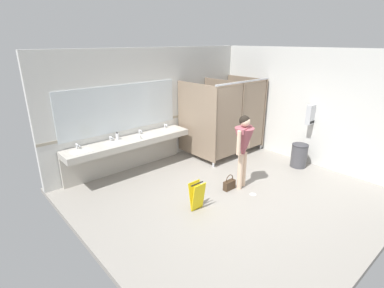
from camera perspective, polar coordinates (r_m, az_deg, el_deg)
The scene contains 15 objects.
ground_plane at distance 6.33m, azimuth 7.27°, elevation -9.47°, with size 5.94×5.54×0.10m, color gray.
wall_back at distance 7.60m, azimuth -6.73°, elevation 7.49°, with size 5.94×0.12×2.85m, color silver.
wall_side_right at distance 7.97m, azimuth 21.01°, elevation 6.90°, with size 0.12×5.54×2.85m, color silver.
wall_back_tile_band at distance 7.63m, azimuth -6.34°, elevation 4.65°, with size 5.94×0.01×0.06m, color #9E937F.
vanity_counter at distance 7.04m, azimuth -12.29°, elevation -0.61°, with size 3.08×0.58×0.96m.
mirror_panel at distance 6.97m, azimuth -13.70°, elevation 6.82°, with size 2.98×0.02×1.07m, color silver.
bathroom_stalls at distance 7.99m, azimuth 7.04°, elevation 5.49°, with size 2.02×1.42×2.06m.
paper_towel_dispenser_upper at distance 7.76m, azimuth 22.33°, elevation 5.40°, with size 0.34×0.13×0.48m.
trash_bin at distance 7.75m, azimuth 20.21°, elevation -2.13°, with size 0.39×0.39×0.59m.
person_standing at distance 6.10m, azimuth 10.05°, elevation 0.10°, with size 0.55×0.49×1.60m.
handbag at distance 6.31m, azimuth 7.31°, elevation -7.86°, with size 0.28×0.11×0.34m.
soap_dispenser at distance 6.93m, azimuth -14.41°, elevation 1.45°, with size 0.07×0.07×0.18m.
paper_cup at distance 6.86m, azimuth -10.15°, elevation 1.38°, with size 0.07×0.07×0.10m, color white.
wet_floor_sign at distance 5.50m, azimuth 0.98°, elevation -10.08°, with size 0.28×0.19×0.55m.
floor_drain_cover at distance 6.25m, azimuth 11.83°, elevation -9.59°, with size 0.14×0.14×0.01m, color #B7BABF.
Camera 1 is at (-4.21, -3.59, 3.02)m, focal length 27.27 mm.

